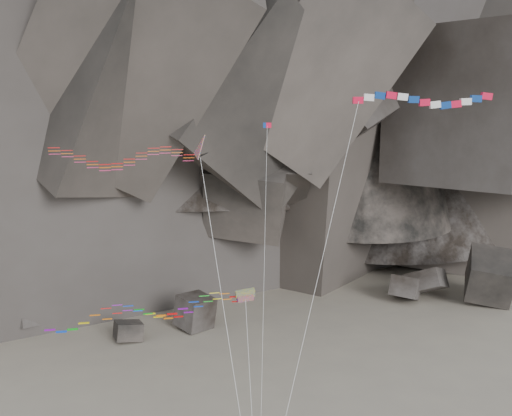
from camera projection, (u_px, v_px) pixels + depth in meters
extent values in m
cube|color=#47423F|center=(405.00, 292.00, 90.80)|extent=(5.88, 5.87, 4.20)
cube|color=#47423F|center=(195.00, 314.00, 79.63)|extent=(5.58, 5.51, 4.53)
cube|color=#47423F|center=(426.00, 290.00, 91.81)|extent=(6.80, 7.16, 5.39)
cube|color=#47423F|center=(489.00, 285.00, 89.52)|extent=(8.95, 10.42, 8.23)
cube|color=#47423F|center=(26.00, 324.00, 78.21)|extent=(5.15, 5.53, 3.93)
cube|color=#47423F|center=(128.00, 332.00, 75.82)|extent=(3.73, 3.16, 2.53)
cylinder|color=silver|center=(227.00, 331.00, 41.55)|extent=(2.12, 9.02, 23.00)
cube|color=red|center=(358.00, 100.00, 46.66)|extent=(0.84, 0.67, 0.49)
cube|color=white|center=(369.00, 97.00, 46.58)|extent=(0.88, 0.68, 0.55)
cube|color=navy|center=(380.00, 96.00, 46.47)|extent=(0.90, 0.68, 0.59)
cube|color=red|center=(391.00, 95.00, 46.35)|extent=(0.90, 0.68, 0.59)
cube|color=white|center=(402.00, 97.00, 46.25)|extent=(0.88, 0.68, 0.56)
cube|color=navy|center=(414.00, 100.00, 46.18)|extent=(0.85, 0.67, 0.51)
cube|color=red|center=(424.00, 102.00, 46.16)|extent=(0.87, 0.67, 0.54)
cube|color=white|center=(435.00, 105.00, 46.17)|extent=(0.89, 0.68, 0.58)
cube|color=navy|center=(445.00, 105.00, 46.21)|extent=(0.90, 0.68, 0.59)
cube|color=red|center=(456.00, 104.00, 46.26)|extent=(0.89, 0.68, 0.57)
cube|color=white|center=(466.00, 102.00, 46.31)|extent=(0.86, 0.67, 0.52)
cube|color=navy|center=(476.00, 99.00, 46.33)|extent=(0.86, 0.67, 0.53)
cube|color=red|center=(486.00, 96.00, 46.33)|extent=(0.89, 0.68, 0.57)
cylinder|color=silver|center=(313.00, 299.00, 42.90)|extent=(9.79, 9.66, 26.32)
cube|color=yellow|center=(245.00, 294.00, 48.77)|extent=(1.55, 0.53, 0.85)
cube|color=#0CB219|center=(246.00, 299.00, 48.62)|extent=(1.30, 0.38, 0.58)
cylinder|color=silver|center=(251.00, 401.00, 44.05)|extent=(1.67, 11.46, 11.79)
cube|color=red|center=(267.00, 125.00, 45.85)|extent=(0.58, 0.13, 0.37)
cube|color=navy|center=(265.00, 125.00, 45.82)|extent=(0.22, 0.08, 0.38)
cylinder|color=silver|center=(263.00, 314.00, 42.59)|extent=(3.06, 10.26, 24.55)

